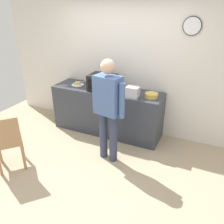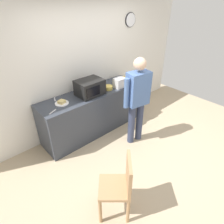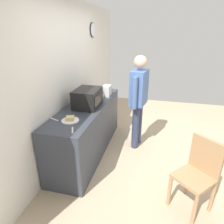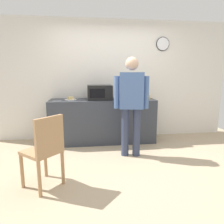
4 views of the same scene
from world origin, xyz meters
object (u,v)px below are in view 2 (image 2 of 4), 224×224
object	(u,v)px
microwave	(90,87)
person_standing	(137,96)
cereal_bowl	(125,80)
spoon_utensil	(55,99)
salad_bowl	(108,88)
toaster	(119,83)
fork_utensil	(53,112)
sandwich_plate	(62,103)
wooden_chair	(120,184)

from	to	relation	value
microwave	person_standing	size ratio (longest dim) A/B	0.29
cereal_bowl	spoon_utensil	distance (m)	1.59
salad_bowl	toaster	distance (m)	0.26
spoon_utensil	person_standing	bearing A→B (deg)	-44.46
cereal_bowl	spoon_utensil	xyz separation A→B (m)	(-1.57, 0.29, -0.04)
microwave	toaster	size ratio (longest dim) A/B	2.27
toaster	spoon_utensil	xyz separation A→B (m)	(-1.26, 0.42, -0.10)
person_standing	fork_utensil	bearing A→B (deg)	153.14
salad_bowl	fork_utensil	world-z (taller)	salad_bowl
microwave	spoon_utensil	world-z (taller)	microwave
toaster	spoon_utensil	world-z (taller)	toaster
microwave	spoon_utensil	distance (m)	0.69
salad_bowl	spoon_utensil	bearing A→B (deg)	161.25
sandwich_plate	toaster	bearing A→B (deg)	-8.01
cereal_bowl	spoon_utensil	world-z (taller)	cereal_bowl
cereal_bowl	toaster	bearing A→B (deg)	-156.25
microwave	fork_utensil	world-z (taller)	microwave
microwave	spoon_utensil	size ratio (longest dim) A/B	2.94
cereal_bowl	spoon_utensil	size ratio (longest dim) A/B	1.37
salad_bowl	fork_utensil	distance (m)	1.27
cereal_bowl	salad_bowl	bearing A→B (deg)	-173.78
sandwich_plate	toaster	distance (m)	1.26
fork_utensil	person_standing	size ratio (longest dim) A/B	0.10
cereal_bowl	toaster	size ratio (longest dim) A/B	1.06
sandwich_plate	cereal_bowl	world-z (taller)	cereal_bowl
microwave	wooden_chair	size ratio (longest dim) A/B	0.53
salad_bowl	person_standing	world-z (taller)	person_standing
fork_utensil	toaster	bearing A→B (deg)	-0.98
sandwich_plate	cereal_bowl	bearing A→B (deg)	-1.56
microwave	salad_bowl	size ratio (longest dim) A/B	2.83
fork_utensil	cereal_bowl	bearing A→B (deg)	3.40
cereal_bowl	fork_utensil	world-z (taller)	cereal_bowl
sandwich_plate	wooden_chair	bearing A→B (deg)	-96.73
salad_bowl	spoon_utensil	size ratio (longest dim) A/B	1.04
wooden_chair	fork_utensil	bearing A→B (deg)	92.02
microwave	toaster	bearing A→B (deg)	-11.19
cereal_bowl	toaster	xyz separation A→B (m)	(-0.30, -0.13, 0.06)
toaster	wooden_chair	world-z (taller)	toaster
spoon_utensil	wooden_chair	bearing A→B (deg)	-95.52
salad_bowl	cereal_bowl	bearing A→B (deg)	6.22
toaster	cereal_bowl	bearing A→B (deg)	23.75
microwave	sandwich_plate	distance (m)	0.61
fork_utensil	wooden_chair	xyz separation A→B (m)	(0.06, -1.57, -0.39)
toaster	fork_utensil	world-z (taller)	toaster
sandwich_plate	spoon_utensil	distance (m)	0.25
microwave	person_standing	xyz separation A→B (m)	(0.49, -0.78, -0.06)
microwave	fork_utensil	xyz separation A→B (m)	(-0.85, -0.10, -0.15)
microwave	sandwich_plate	xyz separation A→B (m)	(-0.59, 0.05, -0.13)
sandwich_plate	spoon_utensil	size ratio (longest dim) A/B	1.44
microwave	salad_bowl	xyz separation A→B (m)	(0.42, -0.06, -0.11)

